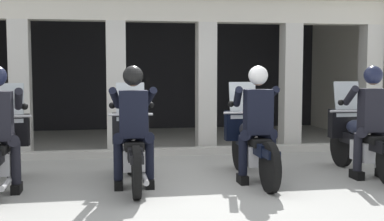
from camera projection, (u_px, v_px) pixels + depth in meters
The scene contains 10 objects.
ground_plane at pixel (167, 148), 9.73m from camera, with size 80.00×80.00×0.00m, color #999993.
station_building at pixel (152, 53), 11.19m from camera, with size 9.50×4.12×3.00m.
kerb_strip at pixel (165, 152), 8.91m from camera, with size 9.00×0.24×0.12m, color #B7B5AD.
motorcycle_far_left at pixel (4, 150), 6.44m from camera, with size 0.62×2.04×1.35m.
motorcycle_center_left at pixel (133, 147), 6.71m from camera, with size 0.62×2.04×1.35m.
police_officer_center_left at pixel (133, 116), 6.39m from camera, with size 0.63×0.61×1.58m.
motorcycle_center_right at pixel (251, 143), 7.01m from camera, with size 0.62×2.04×1.35m.
police_officer_center_right at pixel (257, 114), 6.69m from camera, with size 0.63×0.61×1.58m.
motorcycle_far_right at pixel (361, 140), 7.29m from camera, with size 0.62×2.04×1.35m.
police_officer_far_right at pixel (372, 112), 6.97m from camera, with size 0.63×0.61×1.58m.
Camera 1 is at (-1.18, -6.57, 1.56)m, focal length 46.77 mm.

